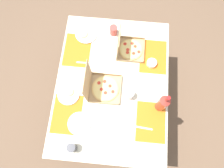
{
  "coord_description": "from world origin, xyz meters",
  "views": [
    {
      "loc": [
        -0.6,
        -0.06,
        2.64
      ],
      "look_at": [
        0.0,
        0.0,
        0.77
      ],
      "focal_mm": 33.34,
      "sensor_mm": 36.0,
      "label": 1
    }
  ],
  "objects_px": {
    "plate_middle": "(69,94)",
    "cup_clear_right": "(129,94)",
    "soda_bottle": "(163,103)",
    "pizza_box_edge_far": "(101,87)",
    "condiment_bowl": "(152,63)",
    "plate_far_left": "(79,124)",
    "cup_clear_left": "(114,30)",
    "cup_dark": "(72,148)",
    "pizza_box_center": "(128,48)",
    "plate_far_right": "(86,34)"
  },
  "relations": [
    {
      "from": "soda_bottle",
      "to": "cup_clear_right",
      "type": "height_order",
      "value": "soda_bottle"
    },
    {
      "from": "plate_middle",
      "to": "plate_far_left",
      "type": "relative_size",
      "value": 0.98
    },
    {
      "from": "cup_clear_right",
      "to": "plate_far_left",
      "type": "bearing_deg",
      "value": 125.2
    },
    {
      "from": "pizza_box_center",
      "to": "plate_middle",
      "type": "xyz_separation_m",
      "value": [
        -0.51,
        0.51,
        -0.04
      ]
    },
    {
      "from": "pizza_box_edge_far",
      "to": "condiment_bowl",
      "type": "relative_size",
      "value": 3.39
    },
    {
      "from": "plate_middle",
      "to": "cup_clear_right",
      "type": "relative_size",
      "value": 2.02
    },
    {
      "from": "cup_clear_left",
      "to": "soda_bottle",
      "type": "bearing_deg",
      "value": -145.89
    },
    {
      "from": "pizza_box_edge_far",
      "to": "condiment_bowl",
      "type": "bearing_deg",
      "value": -56.95
    },
    {
      "from": "cup_dark",
      "to": "condiment_bowl",
      "type": "height_order",
      "value": "cup_dark"
    },
    {
      "from": "plate_middle",
      "to": "cup_clear_left",
      "type": "distance_m",
      "value": 0.77
    },
    {
      "from": "plate_middle",
      "to": "plate_far_left",
      "type": "xyz_separation_m",
      "value": [
        -0.26,
        -0.14,
        -0.0
      ]
    },
    {
      "from": "cup_clear_right",
      "to": "soda_bottle",
      "type": "bearing_deg",
      "value": -104.5
    },
    {
      "from": "condiment_bowl",
      "to": "pizza_box_center",
      "type": "bearing_deg",
      "value": 60.96
    },
    {
      "from": "cup_clear_right",
      "to": "condiment_bowl",
      "type": "xyz_separation_m",
      "value": [
        0.34,
        -0.19,
        -0.03
      ]
    },
    {
      "from": "pizza_box_center",
      "to": "cup_dark",
      "type": "xyz_separation_m",
      "value": [
        -0.98,
        0.4,
        0.01
      ]
    },
    {
      "from": "plate_middle",
      "to": "plate_far_right",
      "type": "distance_m",
      "value": 0.65
    },
    {
      "from": "plate_middle",
      "to": "soda_bottle",
      "type": "bearing_deg",
      "value": -92.24
    },
    {
      "from": "soda_bottle",
      "to": "cup_clear_left",
      "type": "bearing_deg",
      "value": 34.11
    },
    {
      "from": "soda_bottle",
      "to": "cup_clear_right",
      "type": "distance_m",
      "value": 0.3
    },
    {
      "from": "pizza_box_edge_far",
      "to": "plate_far_left",
      "type": "relative_size",
      "value": 1.56
    },
    {
      "from": "condiment_bowl",
      "to": "soda_bottle",
      "type": "bearing_deg",
      "value": -167.61
    },
    {
      "from": "pizza_box_edge_far",
      "to": "plate_far_left",
      "type": "height_order",
      "value": "pizza_box_edge_far"
    },
    {
      "from": "pizza_box_center",
      "to": "condiment_bowl",
      "type": "xyz_separation_m",
      "value": [
        -0.13,
        -0.24,
        -0.03
      ]
    },
    {
      "from": "plate_middle",
      "to": "condiment_bowl",
      "type": "distance_m",
      "value": 0.84
    },
    {
      "from": "plate_middle",
      "to": "soda_bottle",
      "type": "relative_size",
      "value": 0.63
    },
    {
      "from": "pizza_box_center",
      "to": "plate_far_left",
      "type": "bearing_deg",
      "value": 153.86
    },
    {
      "from": "plate_middle",
      "to": "plate_far_right",
      "type": "bearing_deg",
      "value": -6.7
    },
    {
      "from": "soda_bottle",
      "to": "condiment_bowl",
      "type": "bearing_deg",
      "value": 12.39
    },
    {
      "from": "cup_clear_left",
      "to": "pizza_box_edge_far",
      "type": "bearing_deg",
      "value": 174.76
    },
    {
      "from": "plate_far_right",
      "to": "cup_clear_left",
      "type": "height_order",
      "value": "cup_clear_left"
    },
    {
      "from": "plate_far_left",
      "to": "plate_far_right",
      "type": "distance_m",
      "value": 0.9
    },
    {
      "from": "plate_middle",
      "to": "plate_far_right",
      "type": "height_order",
      "value": "same"
    },
    {
      "from": "pizza_box_edge_far",
      "to": "soda_bottle",
      "type": "relative_size",
      "value": 1.0
    },
    {
      "from": "pizza_box_edge_far",
      "to": "plate_far_right",
      "type": "height_order",
      "value": "pizza_box_edge_far"
    },
    {
      "from": "plate_middle",
      "to": "cup_clear_right",
      "type": "xyz_separation_m",
      "value": [
        0.04,
        -0.56,
        0.04
      ]
    },
    {
      "from": "plate_far_right",
      "to": "pizza_box_center",
      "type": "bearing_deg",
      "value": -107.03
    },
    {
      "from": "cup_dark",
      "to": "cup_clear_left",
      "type": "relative_size",
      "value": 1.05
    },
    {
      "from": "plate_far_right",
      "to": "cup_clear_left",
      "type": "distance_m",
      "value": 0.28
    },
    {
      "from": "cup_clear_right",
      "to": "cup_clear_left",
      "type": "xyz_separation_m",
      "value": [
        0.65,
        0.2,
        0.0
      ]
    },
    {
      "from": "plate_far_left",
      "to": "soda_bottle",
      "type": "distance_m",
      "value": 0.75
    },
    {
      "from": "soda_bottle",
      "to": "cup_clear_right",
      "type": "xyz_separation_m",
      "value": [
        0.07,
        0.28,
        -0.08
      ]
    },
    {
      "from": "plate_far_left",
      "to": "soda_bottle",
      "type": "height_order",
      "value": "soda_bottle"
    },
    {
      "from": "pizza_box_center",
      "to": "cup_clear_left",
      "type": "bearing_deg",
      "value": 42.27
    },
    {
      "from": "pizza_box_center",
      "to": "cup_clear_left",
      "type": "relative_size",
      "value": 2.89
    },
    {
      "from": "pizza_box_edge_far",
      "to": "cup_clear_right",
      "type": "distance_m",
      "value": 0.26
    },
    {
      "from": "pizza_box_edge_far",
      "to": "cup_clear_left",
      "type": "height_order",
      "value": "pizza_box_edge_far"
    },
    {
      "from": "soda_bottle",
      "to": "cup_clear_left",
      "type": "relative_size",
      "value": 3.1
    },
    {
      "from": "plate_far_right",
      "to": "cup_dark",
      "type": "distance_m",
      "value": 1.11
    },
    {
      "from": "pizza_box_edge_far",
      "to": "cup_clear_right",
      "type": "height_order",
      "value": "pizza_box_edge_far"
    },
    {
      "from": "pizza_box_edge_far",
      "to": "plate_far_right",
      "type": "bearing_deg",
      "value": 21.62
    }
  ]
}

